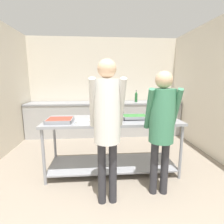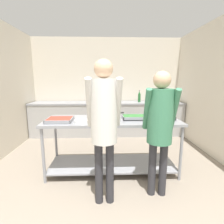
{
  "view_description": "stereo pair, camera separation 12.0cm",
  "coord_description": "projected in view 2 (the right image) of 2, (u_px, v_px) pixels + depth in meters",
  "views": [
    {
      "loc": [
        -0.17,
        -0.99,
        1.51
      ],
      "look_at": [
        0.06,
        1.82,
        0.98
      ],
      "focal_mm": 28.0,
      "sensor_mm": 36.0,
      "label": 1
    },
    {
      "loc": [
        -0.05,
        -1.0,
        1.51
      ],
      "look_at": [
        0.06,
        1.82,
        0.98
      ],
      "focal_mm": 28.0,
      "sensor_mm": 36.0,
      "label": 2
    }
  ],
  "objects": [
    {
      "name": "serving_tray_greens",
      "position": [
        161.0,
        117.0,
        2.84
      ],
      "size": [
        0.39,
        0.29,
        0.05
      ],
      "color": "gray",
      "rests_on": "serving_counter"
    },
    {
      "name": "back_counter",
      "position": [
        107.0,
        118.0,
        4.82
      ],
      "size": [
        4.07,
        0.65,
        0.9
      ],
      "color": "#A8A8A8",
      "rests_on": "ground_plane"
    },
    {
      "name": "serving_counter",
      "position": [
        112.0,
        136.0,
        2.85
      ],
      "size": [
        2.12,
        0.76,
        0.88
      ],
      "color": "gray",
      "rests_on": "ground_plane"
    },
    {
      "name": "sauce_pan",
      "position": [
        107.0,
        115.0,
        2.89
      ],
      "size": [
        0.43,
        0.29,
        0.09
      ],
      "color": "gray",
      "rests_on": "serving_counter"
    },
    {
      "name": "guest_serving_right",
      "position": [
        104.0,
        117.0,
        2.0
      ],
      "size": [
        0.41,
        0.34,
        1.73
      ],
      "color": "#2D2D33",
      "rests_on": "ground_plane"
    },
    {
      "name": "plate_stack",
      "position": [
        82.0,
        121.0,
        2.6
      ],
      "size": [
        0.23,
        0.23,
        0.04
      ],
      "color": "white",
      "rests_on": "serving_counter"
    },
    {
      "name": "serving_tray_roast",
      "position": [
        60.0,
        120.0,
        2.64
      ],
      "size": [
        0.38,
        0.34,
        0.05
      ],
      "color": "gray",
      "rests_on": "serving_counter"
    },
    {
      "name": "guest_serving_left",
      "position": [
        160.0,
        121.0,
        2.16
      ],
      "size": [
        0.43,
        0.34,
        1.61
      ],
      "color": "#2D2D33",
      "rests_on": "ground_plane"
    },
    {
      "name": "water_bottle",
      "position": [
        139.0,
        97.0,
        4.75
      ],
      "size": [
        0.07,
        0.07,
        0.31
      ],
      "color": "#23602D",
      "rests_on": "back_counter"
    },
    {
      "name": "serving_tray_vegetables",
      "position": [
        135.0,
        117.0,
        2.82
      ],
      "size": [
        0.4,
        0.28,
        0.05
      ],
      "color": "gray",
      "rests_on": "serving_counter"
    },
    {
      "name": "wall_rear",
      "position": [
        107.0,
        86.0,
        5.03
      ],
      "size": [
        4.23,
        0.06,
        2.65
      ],
      "color": "beige",
      "rests_on": "ground_plane"
    }
  ]
}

